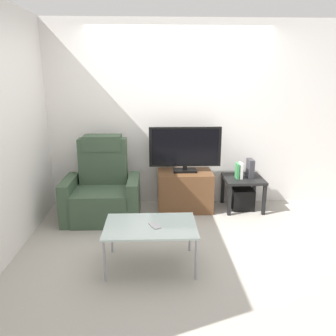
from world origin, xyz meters
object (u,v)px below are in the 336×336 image
television (185,148)px  subwoofer_box (242,199)px  book_leftmost (237,171)px  game_console (250,168)px  side_table (243,183)px  recliner_armchair (102,191)px  book_middle (241,171)px  coffee_table (150,228)px  tv_stand (185,190)px  cell_phone (155,226)px

television → subwoofer_box: television is taller
book_leftmost → game_console: 0.19m
television → side_table: (0.83, -0.03, -0.50)m
recliner_armchair → book_middle: bearing=3.0°
side_table → subwoofer_box: side_table is taller
coffee_table → game_console: bearing=46.4°
book_leftmost → side_table: bearing=11.3°
subwoofer_box → coffee_table: (-1.30, -1.45, 0.26)m
side_table → coffee_table: 1.95m
book_leftmost → game_console: (0.19, 0.03, 0.02)m
television → subwoofer_box: size_ratio=3.33×
television → subwoofer_box: 1.11m
recliner_armchair → game_console: size_ratio=4.09×
recliner_armchair → book_middle: (1.90, 0.19, 0.20)m
tv_stand → book_middle: (0.78, -0.03, 0.30)m
subwoofer_box → cell_phone: 1.96m
television → book_leftmost: 0.80m
game_console → cell_phone: (-1.35, -1.48, -0.15)m
tv_stand → side_table: 0.84m
book_middle → game_console: game_console is taller
tv_stand → television: 0.61m
side_table → subwoofer_box: 0.24m
tv_stand → television: bearing=90.0°
book_leftmost → cell_phone: 1.86m
coffee_table → book_leftmost: bearing=50.0°
tv_stand → side_table: tv_stand is taller
side_table → book_leftmost: size_ratio=2.52×
book_middle → game_console: 0.15m
side_table → game_console: (0.09, 0.01, 0.21)m
book_leftmost → coffee_table: (-1.20, -1.43, -0.16)m
side_table → coffee_table: side_table is taller
tv_stand → game_console: (0.92, -0.00, 0.32)m
tv_stand → cell_phone: (-0.43, -1.49, 0.16)m
tv_stand → game_console: size_ratio=2.87×
television → side_table: 0.97m
tv_stand → subwoofer_box: (0.83, -0.01, -0.13)m
television → game_console: size_ratio=3.76×
cell_phone → tv_stand: bearing=48.2°
television → recliner_armchair: 1.26m
side_table → book_middle: bearing=-158.8°
subwoofer_box → book_leftmost: size_ratio=1.39×
television → game_console: television is taller
book_middle → coffee_table: 1.90m
side_table → cell_phone: side_table is taller
television → coffee_table: bearing=-107.6°
recliner_armchair → cell_phone: recliner_armchair is taller
side_table → book_middle: (-0.05, -0.02, 0.18)m
television → side_table: television is taller
cell_phone → game_console: bearing=22.0°
cell_phone → recliner_armchair: bearing=93.1°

